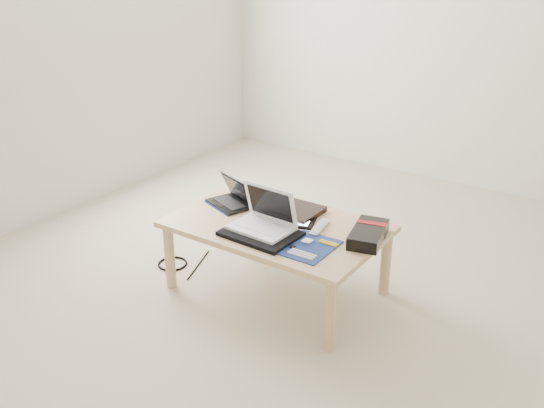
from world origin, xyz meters
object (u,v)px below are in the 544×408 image
Objects in this scene: coffee_table at (277,232)px; gpu_box at (368,234)px; netbook at (232,199)px; white_laptop at (264,219)px.

coffee_table is 3.39× the size of gpu_box.
white_laptop is (0.34, -0.17, 0.03)m from netbook.
white_laptop is 0.53m from gpu_box.
netbook reaches higher than gpu_box.
white_laptop is at bearing -91.84° from coffee_table.
gpu_box is (0.83, 0.03, -0.00)m from netbook.
white_laptop is (-0.00, -0.11, 0.11)m from coffee_table.
gpu_box reaches higher than coffee_table.
white_laptop is 0.97× the size of gpu_box.
netbook is (-0.35, 0.06, 0.08)m from coffee_table.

